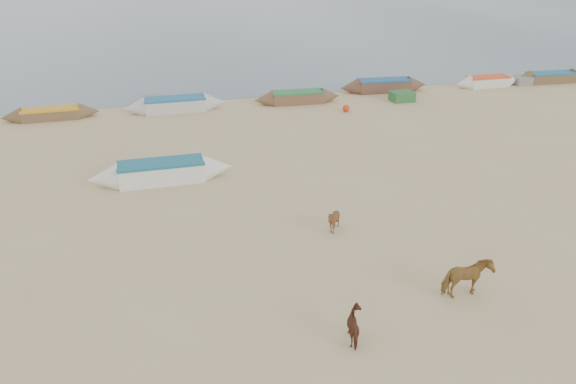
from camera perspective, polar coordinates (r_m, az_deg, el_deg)
The scene contains 8 objects.
ground at distance 19.35m, azimuth 3.16°, elevation -7.46°, with size 140.00×140.00×0.00m, color tan.
sea at distance 98.20m, azimuth -12.78°, elevation 18.02°, with size 160.00×160.00×0.00m, color slate.
cow_adult at distance 18.31m, azimuth 17.70°, elevation -8.37°, with size 0.70×1.54×1.30m, color olive.
calf_front at distance 21.26m, azimuth 4.64°, elevation -2.89°, with size 0.77×0.87×0.96m, color #57321B.
calf_right at distance 16.00m, azimuth 7.08°, elevation -13.39°, with size 0.91×0.78×0.92m, color #582E1C.
near_canoe at distance 26.14m, azimuth -12.74°, elevation 2.01°, with size 6.50×1.31×0.98m, color silver, non-canonical shape.
waterline_canoes at distance 37.61m, azimuth -6.16°, elevation 9.28°, with size 57.73×3.17×0.92m.
beach_clutter at distance 37.58m, azimuth -1.03°, elevation 9.21°, with size 45.51×5.76×0.64m.
Camera 1 is at (-5.36, -15.51, 10.25)m, focal length 35.00 mm.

